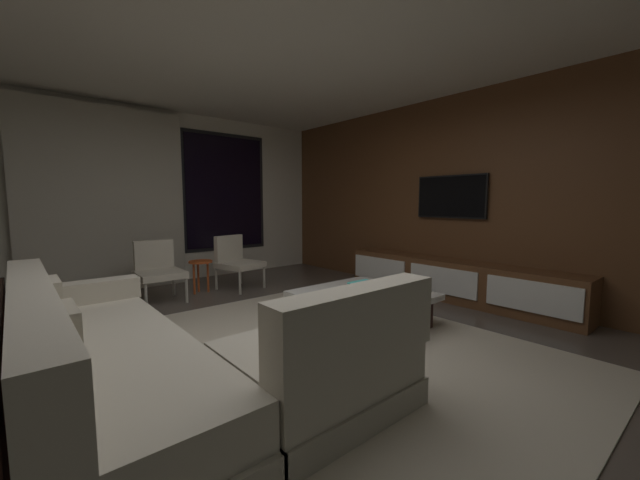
{
  "coord_description": "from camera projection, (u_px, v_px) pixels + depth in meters",
  "views": [
    {
      "loc": [
        -1.57,
        -2.35,
        1.28
      ],
      "look_at": [
        0.79,
        0.42,
        0.9
      ],
      "focal_mm": 20.38,
      "sensor_mm": 36.0,
      "label": 1
    }
  ],
  "objects": [
    {
      "name": "coffee_table",
      "position": [
        363.0,
        309.0,
        3.71
      ],
      "size": [
        1.16,
        1.16,
        0.36
      ],
      "color": "black",
      "rests_on": "floor"
    },
    {
      "name": "accent_chair_by_curtain",
      "position": [
        158.0,
        268.0,
        4.68
      ],
      "size": [
        0.55,
        0.57,
        0.78
      ],
      "color": "#B2ADA0",
      "rests_on": "floor"
    },
    {
      "name": "ceiling",
      "position": [
        276.0,
        6.0,
        2.65
      ],
      "size": [
        8.2,
        8.2,
        0.0
      ],
      "primitive_type": "plane",
      "color": "silver"
    },
    {
      "name": "media_console",
      "position": [
        454.0,
        281.0,
        4.72
      ],
      "size": [
        0.46,
        3.1,
        0.52
      ],
      "color": "brown",
      "rests_on": "floor"
    },
    {
      "name": "floor",
      "position": [
        280.0,
        361.0,
        2.93
      ],
      "size": [
        9.2,
        9.2,
        0.0
      ],
      "primitive_type": "plane",
      "color": "#564C44"
    },
    {
      "name": "media_wall",
      "position": [
        473.0,
        197.0,
        4.76
      ],
      "size": [
        0.12,
        7.8,
        2.7
      ],
      "color": "brown",
      "rests_on": "floor"
    },
    {
      "name": "back_wall_with_window",
      "position": [
        141.0,
        198.0,
        5.49
      ],
      "size": [
        6.6,
        0.3,
        2.7
      ],
      "color": "silver",
      "rests_on": "floor"
    },
    {
      "name": "area_rug",
      "position": [
        321.0,
        353.0,
        3.08
      ],
      "size": [
        3.2,
        3.8,
        0.01
      ],
      "primitive_type": "cube",
      "color": "beige",
      "rests_on": "floor"
    },
    {
      "name": "sectional_couch",
      "position": [
        163.0,
        365.0,
        2.21
      ],
      "size": [
        1.98,
        2.5,
        0.82
      ],
      "color": "#B1A997",
      "rests_on": "floor"
    },
    {
      "name": "accent_chair_near_window",
      "position": [
        236.0,
        259.0,
        5.38
      ],
      "size": [
        0.66,
        0.68,
        0.78
      ],
      "color": "#B2ADA0",
      "rests_on": "floor"
    },
    {
      "name": "side_stool",
      "position": [
        200.0,
        267.0,
        5.09
      ],
      "size": [
        0.32,
        0.32,
        0.46
      ],
      "color": "#BF4C1E",
      "rests_on": "floor"
    },
    {
      "name": "book_stack_on_coffee_table",
      "position": [
        362.0,
        285.0,
        3.83
      ],
      "size": [
        0.29,
        0.22,
        0.08
      ],
      "color": "olive",
      "rests_on": "coffee_table"
    },
    {
      "name": "mounted_tv",
      "position": [
        451.0,
        197.0,
        4.88
      ],
      "size": [
        0.05,
        0.99,
        0.57
      ],
      "color": "black"
    }
  ]
}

